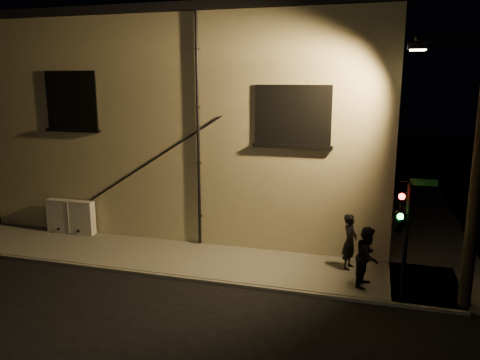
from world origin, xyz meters
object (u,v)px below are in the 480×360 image
(pedestrian_b, at_px, (367,257))
(streetlamp_pole, at_px, (475,163))
(pedestrian_a, at_px, (350,242))
(traffic_signal, at_px, (400,219))
(utility_cabinet, at_px, (71,217))

(pedestrian_b, xyz_separation_m, streetlamp_pole, (2.52, -0.51, 3.02))
(pedestrian_a, height_order, traffic_signal, traffic_signal)
(traffic_signal, distance_m, streetlamp_pole, 2.38)
(utility_cabinet, relative_size, traffic_signal, 0.60)
(traffic_signal, bearing_deg, streetlamp_pole, 5.09)
(pedestrian_b, xyz_separation_m, traffic_signal, (0.78, -0.67, 1.41))
(streetlamp_pole, bearing_deg, pedestrian_a, 150.99)
(utility_cabinet, bearing_deg, pedestrian_a, -3.34)
(utility_cabinet, distance_m, streetlamp_pole, 14.61)
(utility_cabinet, height_order, pedestrian_b, pedestrian_b)
(pedestrian_a, xyz_separation_m, streetlamp_pole, (3.10, -1.72, 3.02))
(utility_cabinet, height_order, streetlamp_pole, streetlamp_pole)
(utility_cabinet, distance_m, traffic_signal, 12.67)
(utility_cabinet, relative_size, pedestrian_b, 1.13)
(pedestrian_a, bearing_deg, pedestrian_b, -138.30)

